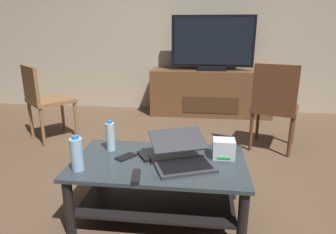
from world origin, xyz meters
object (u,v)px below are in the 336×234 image
object	(u,v)px
coffee_table	(160,178)
soundbar_remote	(144,156)
media_cabinet	(211,93)
router_box	(224,149)
television	(213,44)
water_bottle_near	(77,154)
side_chair	(44,98)
cell_phone	(126,157)
laptop	(182,155)
tv_remote	(136,177)
dining_chair	(275,104)
water_bottle_far	(110,136)

from	to	relation	value
coffee_table	soundbar_remote	world-z (taller)	soundbar_remote
media_cabinet	coffee_table	bearing A→B (deg)	-98.63
media_cabinet	router_box	bearing A→B (deg)	-89.20
television	water_bottle_near	bearing A→B (deg)	-107.72
router_box	water_bottle_near	size ratio (longest dim) A/B	0.65
media_cabinet	television	world-z (taller)	television
side_chair	cell_phone	distance (m)	1.78
media_cabinet	laptop	xyz separation A→B (m)	(-0.24, -2.56, 0.14)
laptop	tv_remote	size ratio (longest dim) A/B	3.07
dining_chair	soundbar_remote	bearing A→B (deg)	-132.13
water_bottle_far	soundbar_remote	xyz separation A→B (m)	(0.26, -0.10, -0.09)
soundbar_remote	laptop	bearing A→B (deg)	-44.41
water_bottle_far	soundbar_remote	world-z (taller)	water_bottle_far
media_cabinet	television	bearing A→B (deg)	-90.00
coffee_table	water_bottle_near	world-z (taller)	water_bottle_near
dining_chair	tv_remote	world-z (taller)	dining_chair
cell_phone	router_box	bearing A→B (deg)	42.47
television	water_bottle_near	xyz separation A→B (m)	(-0.86, -2.70, -0.51)
laptop	water_bottle_far	world-z (taller)	water_bottle_far
water_bottle_near	router_box	bearing A→B (deg)	17.78
dining_chair	water_bottle_near	xyz separation A→B (m)	(-1.48, -1.45, 0.01)
laptop	television	bearing A→B (deg)	84.68
coffee_table	water_bottle_far	xyz separation A→B (m)	(-0.37, 0.14, 0.23)
media_cabinet	router_box	xyz separation A→B (m)	(0.03, -2.44, 0.14)
laptop	router_box	world-z (taller)	laptop
side_chair	water_bottle_near	size ratio (longest dim) A/B	3.84
television	router_box	bearing A→B (deg)	-89.20
coffee_table	water_bottle_far	distance (m)	0.46
water_bottle_near	soundbar_remote	distance (m)	0.44
dining_chair	coffee_table	bearing A→B (deg)	-128.29
router_box	tv_remote	world-z (taller)	router_box
coffee_table	laptop	distance (m)	0.24
router_box	soundbar_remote	size ratio (longest dim) A/B	0.91
laptop	cell_phone	world-z (taller)	laptop
water_bottle_near	tv_remote	distance (m)	0.39
coffee_table	media_cabinet	distance (m)	2.57
media_cabinet	laptop	bearing A→B (deg)	-95.28
coffee_table	soundbar_remote	size ratio (longest dim) A/B	7.07
side_chair	router_box	xyz separation A→B (m)	(1.91, -1.18, -0.02)
water_bottle_far	side_chair	bearing A→B (deg)	134.45
dining_chair	television	bearing A→B (deg)	116.08
cell_phone	coffee_table	bearing A→B (deg)	29.16
dining_chair	side_chair	bearing A→B (deg)	179.56
side_chair	media_cabinet	bearing A→B (deg)	33.76
side_chair	water_bottle_near	xyz separation A→B (m)	(1.02, -1.47, 0.02)
cell_phone	tv_remote	xyz separation A→B (m)	(0.13, -0.27, 0.01)
side_chair	router_box	world-z (taller)	side_chair
dining_chair	tv_remote	distance (m)	1.87
cell_phone	television	bearing A→B (deg)	111.81
side_chair	laptop	bearing A→B (deg)	-38.53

